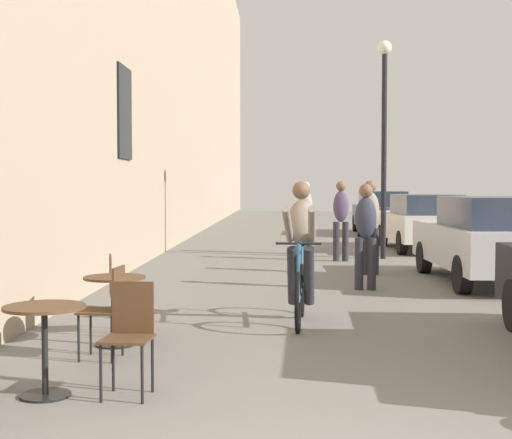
# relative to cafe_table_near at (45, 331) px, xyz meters

# --- Properties ---
(cafe_table_near) EXTENTS (0.64, 0.64, 0.72)m
(cafe_table_near) POSITION_rel_cafe_table_near_xyz_m (0.00, 0.00, 0.00)
(cafe_table_near) COLOR black
(cafe_table_near) RESTS_ON ground_plane
(cafe_chair_near_toward_wall) EXTENTS (0.41, 0.41, 0.89)m
(cafe_chair_near_toward_wall) POSITION_rel_cafe_table_near_xyz_m (0.66, 0.08, -0.00)
(cafe_chair_near_toward_wall) COLOR black
(cafe_chair_near_toward_wall) RESTS_ON ground_plane
(cafe_table_mid) EXTENTS (0.64, 0.64, 0.72)m
(cafe_table_mid) POSITION_rel_cafe_table_near_xyz_m (0.13, 1.87, 0.00)
(cafe_table_mid) COLOR black
(cafe_table_mid) RESTS_ON ground_plane
(cafe_chair_mid_toward_street) EXTENTS (0.46, 0.46, 0.89)m
(cafe_chair_mid_toward_street) POSITION_rel_cafe_table_near_xyz_m (0.06, 2.46, -0.00)
(cafe_chair_mid_toward_street) COLOR black
(cafe_chair_mid_toward_street) RESTS_ON ground_plane
(cafe_chair_mid_toward_wall) EXTENTS (0.41, 0.41, 0.89)m
(cafe_chair_mid_toward_wall) POSITION_rel_cafe_table_near_xyz_m (0.21, 1.27, -0.00)
(cafe_chair_mid_toward_wall) COLOR black
(cafe_chair_mid_toward_wall) RESTS_ON ground_plane
(cyclist_on_bicycle) EXTENTS (0.52, 1.76, 1.74)m
(cyclist_on_bicycle) POSITION_rel_cafe_table_near_xyz_m (2.09, 3.30, 0.29)
(cyclist_on_bicycle) COLOR black
(cyclist_on_bicycle) RESTS_ON ground_plane
(pedestrian_near) EXTENTS (0.36, 0.26, 1.69)m
(pedestrian_near) POSITION_rel_cafe_table_near_xyz_m (3.18, 6.08, 0.43)
(pedestrian_near) COLOR #26262D
(pedestrian_near) RESTS_ON ground_plane
(pedestrian_mid) EXTENTS (0.36, 0.27, 1.75)m
(pedestrian_mid) POSITION_rel_cafe_table_near_xyz_m (3.49, 8.13, 0.47)
(pedestrian_mid) COLOR #26262D
(pedestrian_mid) RESTS_ON ground_plane
(pedestrian_far) EXTENTS (0.34, 0.24, 1.75)m
(pedestrian_far) POSITION_rel_cafe_table_near_xyz_m (3.14, 10.55, 0.47)
(pedestrian_far) COLOR #26262D
(pedestrian_far) RESTS_ON ground_plane
(pedestrian_furthest) EXTENTS (0.34, 0.25, 1.75)m
(pedestrian_furthest) POSITION_rel_cafe_table_near_xyz_m (2.41, 12.16, 0.47)
(pedestrian_furthest) COLOR #26262D
(pedestrian_furthest) RESTS_ON ground_plane
(street_lamp) EXTENTS (0.32, 0.32, 4.90)m
(street_lamp) POSITION_rel_cafe_table_near_xyz_m (4.15, 11.14, 2.59)
(street_lamp) COLOR black
(street_lamp) RESTS_ON ground_plane
(parked_car_second) EXTENTS (1.84, 4.19, 1.48)m
(parked_car_second) POSITION_rel_cafe_table_near_xyz_m (5.37, 6.94, 0.24)
(parked_car_second) COLOR #B7B7BC
(parked_car_second) RESTS_ON ground_plane
(parked_car_third) EXTENTS (1.83, 4.08, 1.43)m
(parked_car_third) POSITION_rel_cafe_table_near_xyz_m (5.43, 13.33, 0.22)
(parked_car_third) COLOR beige
(parked_car_third) RESTS_ON ground_plane
(parked_car_fourth) EXTENTS (1.86, 4.17, 1.46)m
(parked_car_fourth) POSITION_rel_cafe_table_near_xyz_m (5.22, 19.59, 0.24)
(parked_car_fourth) COLOR #384C84
(parked_car_fourth) RESTS_ON ground_plane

